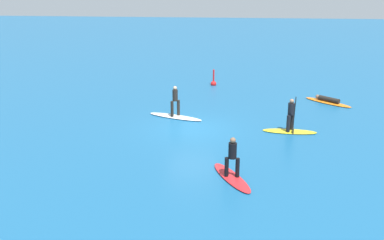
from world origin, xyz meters
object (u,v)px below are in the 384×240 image
Objects in this scene: surfer_on_yellow_board at (290,123)px; surfer_on_red_board at (232,169)px; surfer_on_orange_board at (328,101)px; marker_buoy at (214,83)px; surfer_on_white_board at (175,111)px.

surfer_on_yellow_board reaches higher than surfer_on_red_board.
surfer_on_orange_board is at bearing -54.98° from surfer_on_red_board.
surfer_on_yellow_board is at bearing -54.61° from surfer_on_red_board.
surfer_on_red_board is (-6.03, -11.39, 0.29)m from surfer_on_orange_board.
surfer_on_yellow_board is at bearing 102.79° from surfer_on_orange_board.
marker_buoy is at bearing 117.74° from surfer_on_yellow_board.
marker_buoy is (-7.46, 3.95, 0.07)m from surfer_on_orange_board.
marker_buoy reaches higher than surfer_on_orange_board.
surfer_on_red_board is 2.32× the size of marker_buoy.
surfer_on_white_board is at bearing -3.77° from surfer_on_red_board.
surfer_on_yellow_board is 6.44m from surfer_on_red_board.
surfer_on_yellow_board is 10.59m from marker_buoy.
marker_buoy is at bearing -21.78° from surfer_on_red_board.
surfer_on_yellow_board is 6.46m from surfer_on_orange_board.
surfer_on_yellow_board is 6.51m from surfer_on_white_board.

